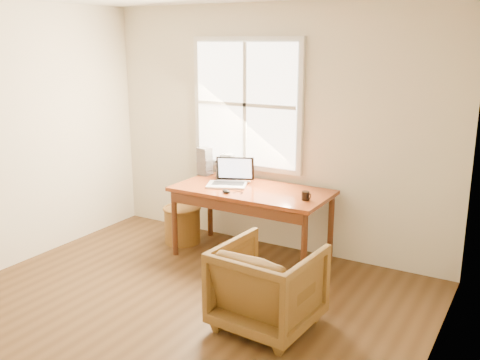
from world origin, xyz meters
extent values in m
cube|color=#50351B|center=(0.00, 0.00, -0.01)|extent=(4.00, 4.50, 0.02)
cube|color=beige|center=(0.00, 2.26, 1.30)|extent=(4.00, 0.02, 2.60)
cube|color=beige|center=(2.01, 0.00, 1.30)|extent=(0.02, 4.50, 2.60)
cube|color=silver|center=(-0.30, 2.22, 1.55)|extent=(1.32, 0.05, 1.42)
cube|color=white|center=(-0.30, 2.19, 1.55)|extent=(1.20, 0.02, 1.30)
cube|color=silver|center=(-0.30, 2.18, 1.55)|extent=(0.04, 0.02, 1.30)
cube|color=silver|center=(-0.30, 2.18, 1.55)|extent=(1.20, 0.02, 0.04)
cube|color=brown|center=(0.00, 1.80, 0.73)|extent=(1.60, 0.80, 0.04)
imported|color=brown|center=(0.79, 0.64, 0.34)|extent=(0.79, 0.80, 0.69)
cylinder|color=brown|center=(-0.89, 1.80, 0.20)|extent=(0.49, 0.49, 0.40)
ellipsoid|color=black|center=(-0.14, 1.53, 0.77)|extent=(0.12, 0.09, 0.03)
cylinder|color=black|center=(0.63, 1.71, 0.79)|extent=(0.09, 0.09, 0.08)
cube|color=silver|center=(-0.47, 2.09, 0.88)|extent=(0.14, 0.13, 0.26)
cube|color=#232328|center=(-0.46, 1.99, 0.87)|extent=(0.19, 0.18, 0.23)
cube|color=#9897A3|center=(-0.74, 2.05, 0.90)|extent=(0.15, 0.14, 0.31)
cube|color=silver|center=(-0.32, 2.05, 0.84)|extent=(0.17, 0.16, 0.17)
camera|label=1|loc=(2.54, -2.80, 2.21)|focal=40.00mm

